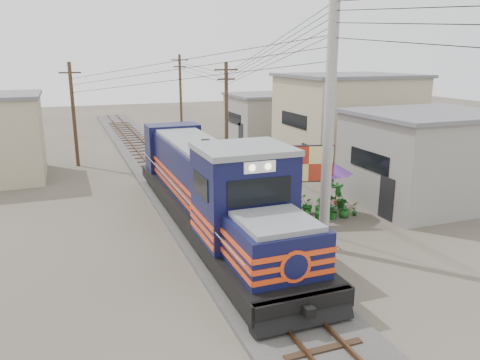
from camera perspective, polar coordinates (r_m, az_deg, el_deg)
name	(u,v)px	position (r m, az deg, el deg)	size (l,w,h in m)	color
ground	(236,256)	(18.01, -0.54, -9.28)	(120.00, 120.00, 0.00)	#473F35
ballast	(176,187)	(27.05, -7.86, -0.88)	(3.60, 70.00, 0.16)	#595651
track	(175,184)	(27.00, -7.87, -0.52)	(1.15, 70.00, 0.12)	#51331E
locomotive	(211,189)	(20.16, -3.61, -1.05)	(3.17, 17.28, 4.28)	black
utility_pole_main	(329,122)	(17.67, 10.79, 6.91)	(0.40, 0.40, 10.00)	#9E9B93
wooden_pole_mid	(226,113)	(31.35, -1.66, 8.13)	(1.60, 0.24, 7.00)	#4C3826
wooden_pole_far	(181,94)	(44.80, -7.25, 10.39)	(1.60, 0.24, 7.50)	#4C3826
wooden_pole_left	(74,113)	(33.64, -19.64, 7.74)	(1.60, 0.24, 7.00)	#4C3826
power_lines	(174,52)	(24.55, -8.01, 15.21)	(9.65, 19.00, 3.30)	black
shophouse_front	(427,158)	(25.66, 21.82, 2.56)	(7.35, 6.30, 4.70)	gray
shophouse_mid	(346,120)	(33.16, 12.80, 7.15)	(8.40, 7.35, 6.20)	tan
shophouse_back	(267,118)	(41.30, 3.30, 7.56)	(6.30, 6.30, 4.20)	gray
billboard	(308,166)	(21.04, 8.32, 1.73)	(2.26, 0.72, 3.57)	#99999E
market_umbrella	(327,167)	(22.25, 10.61, 1.60)	(2.90, 2.90, 2.67)	black
vendor	(327,193)	(23.60, 10.54, -1.56)	(0.58, 0.38, 1.58)	black
plant_nursery	(320,206)	(22.69, 9.77, -3.11)	(3.17, 2.85, 1.10)	#175219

